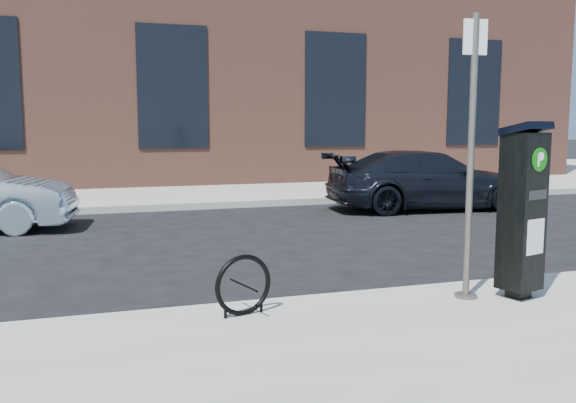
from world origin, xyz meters
name	(u,v)px	position (x,y,z in m)	size (l,w,h in m)	color
ground	(321,309)	(0.00, 0.00, 0.00)	(120.00, 120.00, 0.00)	black
sidewalk_far	(167,183)	(0.00, 14.00, 0.07)	(60.00, 12.00, 0.15)	gray
curb_near	(321,303)	(0.00, -0.02, 0.07)	(60.00, 0.12, 0.16)	#9E9B93
curb_far	(197,206)	(0.00, 8.02, 0.07)	(60.00, 0.12, 0.16)	#9E9B93
building	(155,63)	(0.00, 17.00, 4.15)	(28.00, 10.05, 8.25)	brown
parking_kiosk	(522,209)	(1.93, -0.69, 1.08)	(0.50, 0.47, 1.82)	black
sign_pole	(471,160)	(1.41, -0.52, 1.58)	(0.25, 0.23, 2.87)	#5C5551
bike_rack	(243,285)	(-0.93, -0.40, 0.44)	(0.58, 0.20, 0.59)	black
car_dark	(427,180)	(5.05, 6.46, 0.67)	(1.89, 4.65, 1.35)	black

